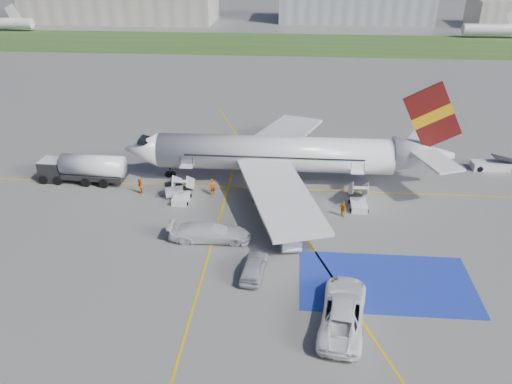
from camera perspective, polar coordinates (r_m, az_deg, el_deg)
ground at (r=44.98m, az=1.16°, el=-6.56°), size 400.00×400.00×0.00m
grass_strip at (r=134.66m, az=3.82°, el=16.53°), size 400.00×30.00×0.01m
taxiway_line_main at (r=55.33m, az=1.94°, el=0.37°), size 120.00×0.20×0.01m
taxiway_line_cross at (r=37.73m, az=-7.70°, el=-14.62°), size 0.20×60.00×0.01m
taxiway_line_diag at (r=55.33m, az=1.94°, el=0.37°), size 20.71×56.45×0.01m
staging_box at (r=42.40m, az=14.62°, el=-9.96°), size 14.00×8.00×0.01m
terminal_west at (r=177.91m, az=-15.04°, el=19.98°), size 60.00×22.00×10.00m
terminal_centre at (r=174.26m, az=11.23°, el=20.56°), size 48.00×18.00×12.00m
airliner at (r=55.68m, az=3.65°, el=4.35°), size 36.81×32.95×11.92m
airstairs_fwd at (r=53.36m, az=-8.47°, el=-0.27°), size 1.90×5.20×3.60m
airstairs_aft at (r=52.53m, az=11.62°, el=-1.03°), size 1.90×5.20×3.60m
fuel_tanker at (r=59.63m, az=-19.10°, el=2.33°), size 9.81×3.22×3.30m
gpu_cart at (r=54.16m, az=-9.39°, el=0.18°), size 2.14×1.75×1.54m
belt_loader at (r=66.42m, az=25.65°, el=2.73°), size 5.91×2.46×1.74m
car_silver_a at (r=41.46m, az=-0.24°, el=-8.51°), size 2.33×4.84×1.59m
car_silver_b at (r=45.81m, az=3.62°, el=-4.67°), size 2.71×5.32×1.67m
van_white_a at (r=37.32m, az=9.95°, el=-12.87°), size 3.99×6.96×2.47m
van_white_b at (r=45.88m, az=-5.35°, el=-4.31°), size 5.67×2.41×2.20m
crew_fwd at (r=53.94m, az=-4.98°, el=0.60°), size 0.78×0.78×1.82m
crew_nose at (r=55.27m, az=-13.13°, el=0.60°), size 0.94×1.05×1.77m
crew_aft at (r=50.33m, az=9.91°, el=-1.90°), size 0.97×1.01×1.68m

